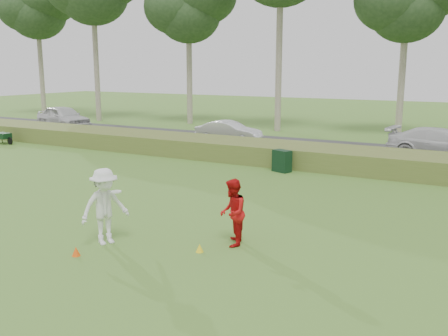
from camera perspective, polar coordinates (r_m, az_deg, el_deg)
The scene contains 15 objects.
ground at distance 13.26m, azimuth -8.39°, elevation -8.58°, with size 120.00×120.00×0.00m, color #3E7025.
reed_strip at distance 23.52m, azimuth 9.36°, elevation 1.40°, with size 80.00×3.00×0.90m, color #516428.
park_road at distance 28.30m, azimuth 12.69°, elevation 2.12°, with size 80.00×6.00×0.06m, color #2D2D2D.
tree_0 at distance 50.53m, azimuth -20.61°, elevation 16.75°, with size 6.76×6.76×13.00m.
tree_2 at distance 40.42m, azimuth -4.08°, elevation 17.84°, with size 6.50×6.50×12.00m.
tree_4 at distance 35.08m, azimuth 20.21°, elevation 17.53°, with size 6.24×6.24×11.50m.
player_white at distance 13.21m, azimuth -13.47°, elevation -4.30°, with size 1.21×1.48×1.99m.
player_red at distance 12.78m, azimuth 0.97°, elevation -5.11°, with size 0.85×0.66×1.74m, color red.
cone_orange at distance 12.82m, azimuth -16.56°, elevation -9.12°, with size 0.21×0.21×0.23m, color #FF540D.
cone_yellow at distance 12.56m, azimuth -2.81°, elevation -9.11°, with size 0.19×0.19×0.21m, color yellow.
utility_cabinet at distance 21.88m, azimuth 6.64°, elevation 0.80°, with size 0.77×0.48×0.96m, color black.
wheelbarrow at distance 32.38m, azimuth -23.92°, elevation 3.36°, with size 1.33×0.69×0.65m.
car_left at distance 38.06m, azimuth -17.89°, elevation 5.53°, with size 1.99×4.95×1.69m, color silver.
car_mid at distance 29.60m, azimuth 0.55°, elevation 4.14°, with size 1.38×3.95×1.30m, color silver.
car_right at distance 26.61m, azimuth 23.63°, elevation 2.54°, with size 2.10×5.17×1.50m, color silver.
Camera 1 is at (7.56, -9.90, 4.54)m, focal length 40.00 mm.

